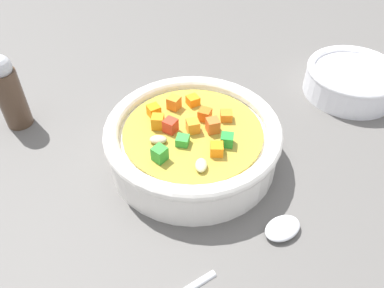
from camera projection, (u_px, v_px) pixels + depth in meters
The scene contains 5 objects.
ground_plane at pixel (192, 165), 44.83cm from camera, with size 140.00×140.00×2.00cm, color #565451.
soup_bowl_main at pixel (192, 141), 42.24cm from camera, with size 18.83×18.83×5.70cm.
spoon at pixel (230, 261), 34.43cm from camera, with size 14.89×21.51×1.06cm.
side_bowl_small at pixel (351, 80), 51.88cm from camera, with size 12.17×12.17×3.90cm.
pepper_shaker at pixel (8, 92), 45.39cm from camera, with size 3.10×3.10×9.48cm.
Camera 1 is at (30.80, 0.09, 31.66)cm, focal length 36.68 mm.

